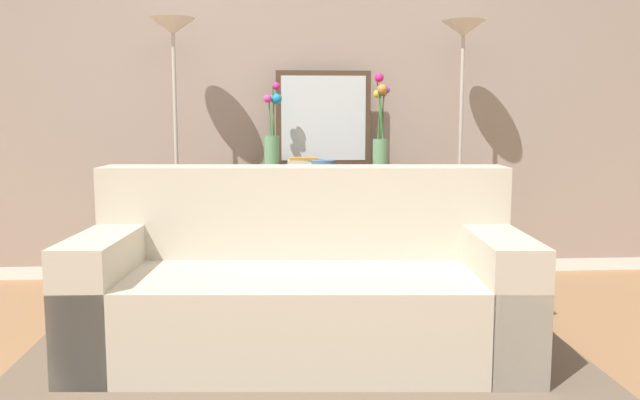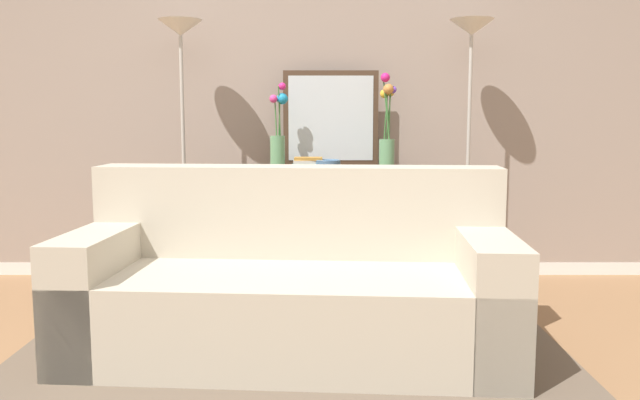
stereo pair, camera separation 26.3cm
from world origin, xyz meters
TOP-DOWN VIEW (x-y plane):
  - back_wall at (0.00, 2.32)m, footprint 12.00×0.15m
  - area_rug at (0.01, 0.55)m, footprint 2.63×1.72m
  - couch at (0.01, 0.71)m, footprint 2.11×1.04m
  - console_table at (0.22, 1.95)m, footprint 1.16×0.36m
  - floor_lamp_left at (-0.74, 1.90)m, footprint 0.28×0.28m
  - floor_lamp_right at (1.11, 1.90)m, footprint 0.28×0.28m
  - wall_mirror at (0.22, 2.10)m, footprint 0.64×0.02m
  - vase_tall_flowers at (-0.13, 1.93)m, footprint 0.12×0.10m
  - vase_short_flowers at (0.58, 1.93)m, footprint 0.11×0.13m
  - fruit_bowl at (0.20, 1.84)m, footprint 0.16×0.16m
  - book_stack at (0.07, 1.87)m, footprint 0.21×0.16m
  - book_row_under_console at (-0.11, 1.95)m, footprint 0.29×0.17m

SIDE VIEW (x-z plane):
  - area_rug at x=0.01m, z-range 0.00..0.01m
  - book_row_under_console at x=-0.11m, z-range -0.01..0.12m
  - couch at x=0.01m, z-range -0.13..0.75m
  - console_table at x=0.22m, z-range 0.15..0.95m
  - fruit_bowl at x=0.20m, z-range 0.80..0.86m
  - book_stack at x=0.07m, z-range 0.80..0.87m
  - vase_tall_flowers at x=-0.13m, z-range 0.72..1.27m
  - vase_short_flowers at x=0.58m, z-range 0.73..1.34m
  - wall_mirror at x=0.22m, z-range 0.80..1.44m
  - floor_lamp_left at x=-0.74m, z-range 0.50..2.24m
  - floor_lamp_right at x=1.11m, z-range 0.50..2.24m
  - back_wall at x=0.00m, z-range 0.00..2.92m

